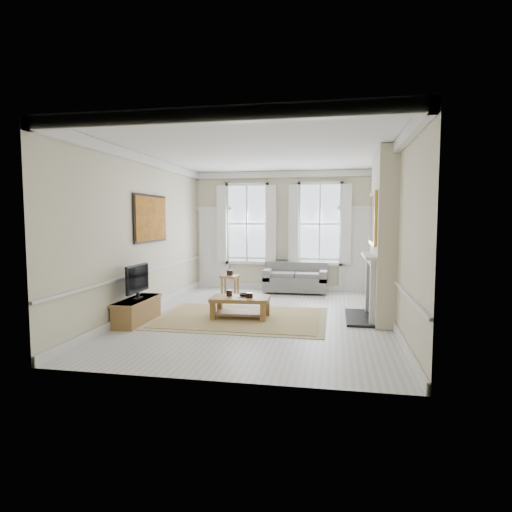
% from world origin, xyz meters
% --- Properties ---
extents(floor, '(7.20, 7.20, 0.00)m').
position_xyz_m(floor, '(0.00, 0.00, 0.00)').
color(floor, '#B7B5AD').
rests_on(floor, ground).
extents(ceiling, '(7.20, 7.20, 0.00)m').
position_xyz_m(ceiling, '(0.00, 0.00, 3.40)').
color(ceiling, white).
rests_on(ceiling, back_wall).
extents(back_wall, '(5.20, 0.00, 5.20)m').
position_xyz_m(back_wall, '(0.00, 3.60, 1.70)').
color(back_wall, beige).
rests_on(back_wall, floor).
extents(left_wall, '(0.00, 7.20, 7.20)m').
position_xyz_m(left_wall, '(-2.60, 0.00, 1.70)').
color(left_wall, beige).
rests_on(left_wall, floor).
extents(right_wall, '(0.00, 7.20, 7.20)m').
position_xyz_m(right_wall, '(2.60, 0.00, 1.70)').
color(right_wall, beige).
rests_on(right_wall, floor).
extents(window_left, '(1.26, 0.20, 2.20)m').
position_xyz_m(window_left, '(-1.05, 3.55, 1.90)').
color(window_left, '#B2BCC6').
rests_on(window_left, back_wall).
extents(window_right, '(1.26, 0.20, 2.20)m').
position_xyz_m(window_right, '(1.05, 3.55, 1.90)').
color(window_right, '#B2BCC6').
rests_on(window_right, back_wall).
extents(door_left, '(0.90, 0.08, 2.30)m').
position_xyz_m(door_left, '(-2.05, 3.56, 1.15)').
color(door_left, silver).
rests_on(door_left, floor).
extents(door_right, '(0.90, 0.08, 2.30)m').
position_xyz_m(door_right, '(2.05, 3.56, 1.15)').
color(door_right, silver).
rests_on(door_right, floor).
extents(painting, '(0.05, 1.66, 1.06)m').
position_xyz_m(painting, '(-2.56, 0.30, 2.05)').
color(painting, '#BD7D20').
rests_on(painting, left_wall).
extents(chimney_breast, '(0.35, 1.70, 3.38)m').
position_xyz_m(chimney_breast, '(2.43, 0.20, 1.70)').
color(chimney_breast, beige).
rests_on(chimney_breast, floor).
extents(hearth, '(0.55, 1.50, 0.05)m').
position_xyz_m(hearth, '(2.00, 0.20, 0.03)').
color(hearth, black).
rests_on(hearth, floor).
extents(fireplace, '(0.21, 1.45, 1.33)m').
position_xyz_m(fireplace, '(2.20, 0.20, 0.73)').
color(fireplace, silver).
rests_on(fireplace, floor).
extents(mirror, '(0.06, 1.26, 1.06)m').
position_xyz_m(mirror, '(2.21, 0.20, 2.05)').
color(mirror, gold).
rests_on(mirror, chimney_breast).
extents(sofa, '(1.73, 0.84, 0.83)m').
position_xyz_m(sofa, '(0.42, 3.11, 0.35)').
color(sofa, '#5F5F5D').
rests_on(sofa, floor).
extents(side_table, '(0.50, 0.50, 0.53)m').
position_xyz_m(side_table, '(-1.27, 2.37, 0.43)').
color(side_table, olive).
rests_on(side_table, floor).
extents(rug, '(3.50, 2.60, 0.02)m').
position_xyz_m(rug, '(-0.41, -0.20, 0.01)').
color(rug, tan).
rests_on(rug, floor).
extents(coffee_table, '(1.23, 0.76, 0.45)m').
position_xyz_m(coffee_table, '(-0.41, -0.20, 0.37)').
color(coffee_table, olive).
rests_on(coffee_table, rug).
extents(ceramic_pot_a, '(0.12, 0.12, 0.12)m').
position_xyz_m(ceramic_pot_a, '(-0.66, -0.15, 0.51)').
color(ceramic_pot_a, black).
rests_on(ceramic_pot_a, coffee_table).
extents(ceramic_pot_b, '(0.14, 0.14, 0.10)m').
position_xyz_m(ceramic_pot_b, '(-0.21, -0.25, 0.50)').
color(ceramic_pot_b, black).
rests_on(ceramic_pot_b, coffee_table).
extents(bowl, '(0.24, 0.24, 0.06)m').
position_xyz_m(bowl, '(-0.36, -0.10, 0.47)').
color(bowl, black).
rests_on(bowl, coffee_table).
extents(tv_stand, '(0.43, 1.32, 0.47)m').
position_xyz_m(tv_stand, '(-2.34, -0.92, 0.24)').
color(tv_stand, olive).
rests_on(tv_stand, floor).
extents(tv, '(0.08, 0.90, 0.68)m').
position_xyz_m(tv, '(-2.32, -0.92, 0.87)').
color(tv, black).
rests_on(tv, tv_stand).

